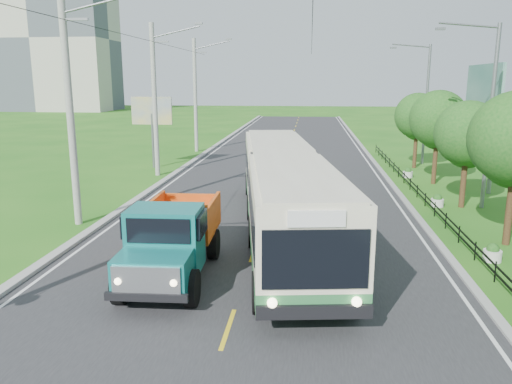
% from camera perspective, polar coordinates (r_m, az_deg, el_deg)
% --- Properties ---
extents(ground, '(240.00, 240.00, 0.00)m').
position_cam_1_polar(ground, '(13.45, -3.22, -15.39)').
color(ground, '#226117').
rests_on(ground, ground).
extents(road, '(14.00, 120.00, 0.02)m').
position_cam_1_polar(road, '(32.40, 2.49, 1.34)').
color(road, '#28282B').
rests_on(road, ground).
extents(curb_left, '(0.40, 120.00, 0.15)m').
position_cam_1_polar(curb_left, '(33.61, -9.86, 1.69)').
color(curb_left, '#9E9E99').
rests_on(curb_left, ground).
extents(curb_right, '(0.30, 120.00, 0.10)m').
position_cam_1_polar(curb_right, '(32.74, 15.08, 1.11)').
color(curb_right, '#9E9E99').
rests_on(curb_right, ground).
extents(edge_line_left, '(0.12, 120.00, 0.00)m').
position_cam_1_polar(edge_line_left, '(33.47, -8.95, 1.58)').
color(edge_line_left, silver).
rests_on(edge_line_left, road).
extents(edge_line_right, '(0.12, 120.00, 0.00)m').
position_cam_1_polar(edge_line_right, '(32.67, 14.21, 1.08)').
color(edge_line_right, silver).
rests_on(edge_line_right, road).
extents(centre_dash, '(0.12, 2.20, 0.00)m').
position_cam_1_polar(centre_dash, '(13.44, -3.22, -15.31)').
color(centre_dash, yellow).
rests_on(centre_dash, road).
extents(railing_right, '(0.04, 40.00, 0.60)m').
position_cam_1_polar(railing_right, '(27.09, 18.78, -0.93)').
color(railing_right, black).
rests_on(railing_right, ground).
extents(pole_near, '(3.51, 0.32, 10.00)m').
position_cam_1_polar(pole_near, '(23.15, -20.42, 8.79)').
color(pole_near, gray).
rests_on(pole_near, ground).
extents(pole_mid, '(3.51, 0.32, 10.00)m').
position_cam_1_polar(pole_mid, '(34.31, -11.45, 10.29)').
color(pole_mid, gray).
rests_on(pole_mid, ground).
extents(pole_far, '(3.51, 0.32, 10.00)m').
position_cam_1_polar(pole_far, '(45.90, -6.91, 10.95)').
color(pole_far, gray).
rests_on(pole_far, ground).
extents(tree_fourth, '(3.24, 3.31, 5.40)m').
position_cam_1_polar(tree_fourth, '(27.17, 23.05, 5.82)').
color(tree_fourth, '#382314').
rests_on(tree_fourth, ground).
extents(tree_fifth, '(3.48, 3.52, 5.80)m').
position_cam_1_polar(tree_fifth, '(32.91, 20.12, 7.53)').
color(tree_fifth, '#382314').
rests_on(tree_fifth, ground).
extents(tree_back, '(3.30, 3.36, 5.50)m').
position_cam_1_polar(tree_back, '(38.76, 18.00, 8.03)').
color(tree_back, '#382314').
rests_on(tree_back, ground).
extents(streetlight_mid, '(3.02, 0.20, 9.07)m').
position_cam_1_polar(streetlight_mid, '(27.17, 24.97, 8.45)').
color(streetlight_mid, slate).
rests_on(streetlight_mid, ground).
extents(streetlight_far, '(3.02, 0.20, 9.07)m').
position_cam_1_polar(streetlight_far, '(40.68, 18.69, 9.93)').
color(streetlight_far, slate).
rests_on(streetlight_far, ground).
extents(planter_near, '(0.64, 0.64, 0.67)m').
position_cam_1_polar(planter_near, '(19.85, 25.41, -6.35)').
color(planter_near, silver).
rests_on(planter_near, ground).
extents(planter_mid, '(0.64, 0.64, 0.67)m').
position_cam_1_polar(planter_mid, '(27.23, 20.01, -0.99)').
color(planter_mid, silver).
rests_on(planter_mid, ground).
extents(planter_far, '(0.64, 0.64, 0.67)m').
position_cam_1_polar(planter_far, '(34.88, 16.96, 2.07)').
color(planter_far, silver).
rests_on(planter_far, ground).
extents(billboard_left, '(3.00, 0.20, 5.20)m').
position_cam_1_polar(billboard_left, '(37.60, -11.81, 8.58)').
color(billboard_left, slate).
rests_on(billboard_left, ground).
extents(billboard_right, '(0.24, 6.00, 7.30)m').
position_cam_1_polar(billboard_right, '(33.37, 24.50, 9.80)').
color(billboard_right, slate).
rests_on(billboard_right, ground).
extents(apartment_near, '(28.00, 14.00, 30.00)m').
position_cam_1_polar(apartment_near, '(121.30, -22.81, 15.72)').
color(apartment_near, '#B7B2A3').
rests_on(apartment_near, ground).
extents(apartment_far, '(24.00, 14.00, 26.00)m').
position_cam_1_polar(apartment_far, '(155.30, -26.56, 13.74)').
color(apartment_far, '#B7B2A3').
rests_on(apartment_far, ground).
extents(bus, '(5.30, 18.03, 3.44)m').
position_cam_1_polar(bus, '(20.61, 3.16, 0.68)').
color(bus, '#2E753E').
rests_on(bus, ground).
extents(dump_truck, '(2.58, 6.17, 2.56)m').
position_cam_1_polar(dump_truck, '(16.42, -9.54, -4.82)').
color(dump_truck, '#116B6A').
rests_on(dump_truck, ground).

